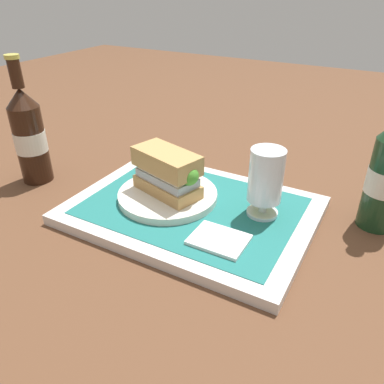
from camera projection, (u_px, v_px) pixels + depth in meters
The scene contains 8 objects.
ground_plane at pixel (192, 215), 0.72m from camera, with size 3.00×3.00×0.00m, color brown.
tray at pixel (192, 210), 0.72m from camera, with size 0.44×0.32×0.02m, color silver.
placemat at pixel (192, 206), 0.71m from camera, with size 0.38×0.27×0.00m, color #1E6B66.
plate at pixel (168, 195), 0.73m from camera, with size 0.19×0.19×0.01m, color silver.
sandwich at pixel (169, 172), 0.71m from camera, with size 0.14×0.10×0.08m.
beer_glass at pixel (266, 181), 0.65m from camera, with size 0.06×0.06×0.12m.
napkin_folded at pixel (219, 240), 0.62m from camera, with size 0.09×0.07×0.01m, color white.
second_bottle at pixel (29, 135), 0.80m from camera, with size 0.07×0.07×0.27m.
Camera 1 is at (0.30, -0.53, 0.40)m, focal length 35.69 mm.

